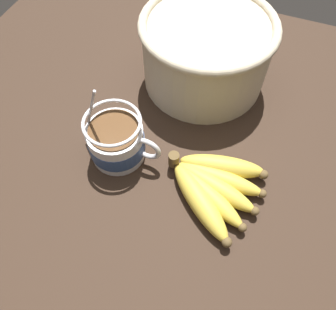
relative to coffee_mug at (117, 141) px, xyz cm
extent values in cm
cube|color=#332319|center=(3.99, 3.14, -5.42)|extent=(102.21, 102.21, 2.78)
cylinder|color=silver|center=(-0.11, 0.00, -0.33)|extent=(10.21, 10.21, 7.39)
cylinder|color=navy|center=(-0.11, 0.00, -0.65)|extent=(10.41, 10.41, 3.38)
torus|color=silver|center=(5.92, 0.00, 0.80)|extent=(5.54, 0.90, 5.54)
cylinder|color=brown|center=(-0.11, 0.00, 3.46)|extent=(9.01, 9.01, 0.40)
torus|color=silver|center=(-0.11, 0.00, 5.63)|extent=(10.21, 10.21, 0.60)
cylinder|color=#B2B2B7|center=(-4.46, 0.00, 4.99)|extent=(5.60, 0.50, 15.20)
ellipsoid|color=#B2B2B7|center=(-1.90, 0.00, -2.53)|extent=(3.00, 2.00, 0.80)
cylinder|color=brown|center=(10.77, 0.92, -1.36)|extent=(2.00, 2.00, 3.00)
ellipsoid|color=gold|center=(17.72, -4.83, -2.10)|extent=(14.80, 13.19, 3.85)
sphere|color=brown|center=(23.89, -9.94, -2.10)|extent=(1.73, 1.73, 1.73)
ellipsoid|color=gold|center=(18.64, -3.06, -2.34)|extent=(15.46, 10.06, 3.38)
sphere|color=brown|center=(25.61, -6.58, -2.34)|extent=(1.52, 1.52, 1.52)
ellipsoid|color=gold|center=(19.28, -1.20, -2.29)|extent=(15.91, 7.13, 3.48)
sphere|color=brown|center=(26.81, -3.08, -2.29)|extent=(1.57, 1.57, 1.57)
ellipsoid|color=gold|center=(19.54, 0.74, -2.35)|extent=(15.61, 3.68, 3.36)
sphere|color=brown|center=(27.31, 0.58, -2.35)|extent=(1.51, 1.51, 1.51)
ellipsoid|color=gold|center=(19.20, 2.65, -2.09)|extent=(15.67, 6.87, 3.88)
sphere|color=brown|center=(26.64, 4.19, -2.09)|extent=(1.75, 1.75, 1.75)
cylinder|color=beige|center=(8.79, 24.51, 2.99)|extent=(25.79, 25.79, 14.04)
torus|color=beige|center=(8.79, 24.51, 10.01)|extent=(27.08, 27.08, 1.81)
camera|label=1|loc=(20.84, -27.85, 49.28)|focal=35.00mm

